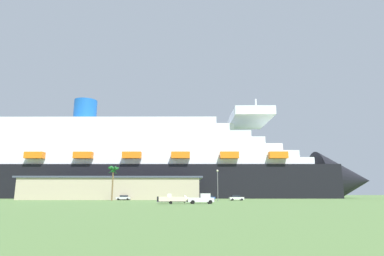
{
  "coord_description": "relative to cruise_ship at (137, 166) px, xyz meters",
  "views": [
    {
      "loc": [
        11.19,
        -92.65,
        2.22
      ],
      "look_at": [
        8.02,
        26.06,
        26.74
      ],
      "focal_mm": 29.63,
      "sensor_mm": 36.0,
      "label": 1
    }
  ],
  "objects": [
    {
      "name": "small_boat_on_trailer",
      "position": [
        24.91,
        -82.5,
        -14.08
      ],
      "size": [
        7.84,
        2.78,
        2.15
      ],
      "color": "#595960",
      "rests_on": "ground_plane"
    },
    {
      "name": "street_lamp",
      "position": [
        35.19,
        -59.59,
        -9.36
      ],
      "size": [
        0.56,
        0.56,
        8.86
      ],
      "color": "slate",
      "rests_on": "ground_plane"
    },
    {
      "name": "palm_tree",
      "position": [
        2.86,
        -51.91,
        -6.51
      ],
      "size": [
        3.67,
        3.52,
        10.67
      ],
      "color": "brown",
      "rests_on": "ground_plane"
    },
    {
      "name": "terminal_building",
      "position": [
        -1.4,
        -33.73,
        -11.02
      ],
      "size": [
        65.03,
        23.6,
        8.0
      ],
      "color": "#B7A88C",
      "rests_on": "ground_plane"
    },
    {
      "name": "ground_plane",
      "position": [
        19.13,
        -28.74,
        -15.05
      ],
      "size": [
        600.0,
        600.0,
        0.0
      ],
      "primitive_type": "plane",
      "color": "#4C6B38"
    },
    {
      "name": "pickup_truck",
      "position": [
        30.55,
        -81.75,
        -14.0
      ],
      "size": [
        5.81,
        2.86,
        2.2
      ],
      "color": "silver",
      "rests_on": "ground_plane"
    },
    {
      "name": "parked_car_silver_sedan",
      "position": [
        4.81,
        -45.11,
        -14.21
      ],
      "size": [
        4.79,
        2.44,
        1.58
      ],
      "color": "silver",
      "rests_on": "ground_plane"
    },
    {
      "name": "cruise_ship",
      "position": [
        0.0,
        0.0,
        0.0
      ],
      "size": [
        216.43,
        37.33,
        54.12
      ],
      "color": "black",
      "rests_on": "ground_plane"
    },
    {
      "name": "parked_car_white_van",
      "position": [
        41.5,
        -49.45,
        -14.21
      ],
      "size": [
        4.68,
        2.51,
        1.58
      ],
      "color": "white",
      "rests_on": "ground_plane"
    },
    {
      "name": "parked_car_blue_suv",
      "position": [
        32.9,
        -44.71,
        -14.21
      ],
      "size": [
        4.6,
        2.13,
        1.58
      ],
      "color": "#264C99",
      "rests_on": "ground_plane"
    }
  ]
}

